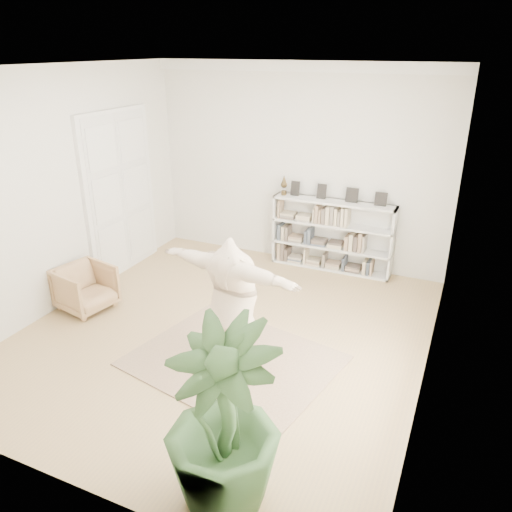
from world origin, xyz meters
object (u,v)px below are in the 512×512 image
Objects in this scene: bookshelf at (332,236)px; armchair at (86,288)px; person at (232,297)px; rocker_board at (233,357)px; houseplant at (222,420)px.

bookshelf is 4.32m from armchair.
person reaches higher than bookshelf.
person reaches higher than armchair.
bookshelf is at bearing 96.37° from rocker_board.
houseplant is at bearing 125.89° from person.
armchair is (-3.04, -3.05, -0.28)m from bookshelf.
bookshelf is 1.08× the size of person.
armchair is at bearing 4.17° from person.
houseplant reaches higher than person.
rocker_board is (-0.31, -3.41, -0.57)m from bookshelf.
houseplant is (3.62, -2.32, 0.55)m from armchair.
armchair is at bearing 147.39° from houseplant.
armchair reaches higher than rocker_board.
person is (-0.31, -3.41, 0.32)m from bookshelf.
bookshelf is 3.43m from person.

